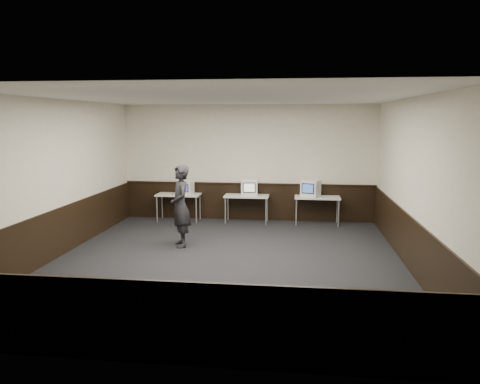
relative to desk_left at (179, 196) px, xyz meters
name	(u,v)px	position (x,y,z in m)	size (l,w,h in m)	color
floor	(227,261)	(1.90, -3.60, -0.68)	(8.00, 8.00, 0.00)	black
ceiling	(226,97)	(1.90, -3.60, 2.52)	(8.00, 8.00, 0.00)	white
back_wall	(248,163)	(1.90, 0.40, 0.92)	(7.00, 7.00, 0.00)	beige
front_wall	(171,229)	(1.90, -7.60, 0.92)	(7.00, 7.00, 0.00)	beige
left_wall	(56,179)	(-1.60, -3.60, 0.92)	(8.00, 8.00, 0.00)	beige
right_wall	(414,185)	(5.40, -3.60, 0.92)	(8.00, 8.00, 0.00)	beige
wainscot_back	(248,202)	(1.90, 0.38, -0.18)	(6.98, 0.04, 1.00)	black
wainscot_front	(174,323)	(1.90, -7.58, -0.18)	(6.98, 0.04, 1.00)	black
wainscot_left	(60,232)	(-1.58, -3.60, -0.18)	(0.04, 7.98, 1.00)	black
wainscot_right	(410,243)	(5.38, -3.60, -0.18)	(0.04, 7.98, 1.00)	black
wainscot_rail	(248,184)	(1.90, 0.36, 0.34)	(6.98, 0.06, 0.04)	black
desk_left	(179,196)	(0.00, 0.00, 0.00)	(1.20, 0.60, 0.75)	silver
desk_center	(247,198)	(1.90, 0.00, 0.00)	(1.20, 0.60, 0.75)	silver
desk_right	(317,199)	(3.80, 0.00, 0.00)	(1.20, 0.60, 0.75)	silver
emac_left	(186,188)	(0.22, -0.04, 0.26)	(0.41, 0.43, 0.37)	white
emac_center	(249,187)	(1.97, 0.00, 0.29)	(0.50, 0.52, 0.44)	white
emac_right	(311,188)	(3.62, 0.02, 0.29)	(0.58, 0.59, 0.45)	white
person	(181,206)	(0.72, -2.59, 0.23)	(0.66, 0.43, 1.81)	black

